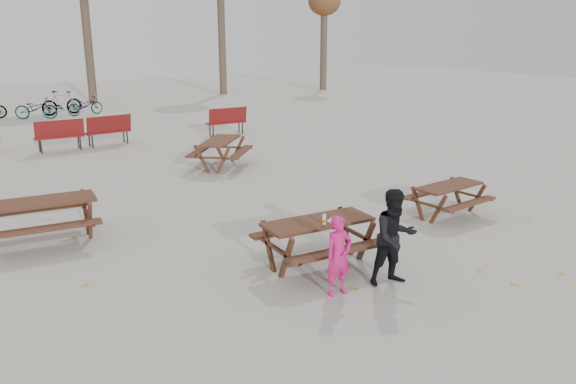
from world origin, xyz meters
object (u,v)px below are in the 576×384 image
main_picnic_table (318,231)px  picnic_table_north (42,222)px  picnic_table_far (220,153)px  food_tray (334,221)px  soda_bottle (324,220)px  adult (395,237)px  picnic_table_east (448,200)px  child (339,256)px

main_picnic_table → picnic_table_north: bearing=139.4°
main_picnic_table → picnic_table_far: bearing=79.9°
food_tray → soda_bottle: soda_bottle is taller
soda_bottle → adult: size_ratio=0.11×
main_picnic_table → picnic_table_east: bearing=13.3°
main_picnic_table → picnic_table_north: size_ratio=0.96×
food_tray → child: bearing=-119.0°
picnic_table_far → child: bearing=-152.0°
food_tray → picnic_table_far: 7.58m
main_picnic_table → adult: (0.63, -1.15, 0.16)m
food_tray → adult: bearing=-64.5°
soda_bottle → picnic_table_far: 7.63m
picnic_table_north → picnic_table_far: bearing=40.2°
picnic_table_east → picnic_table_far: bearing=102.2°
picnic_table_east → picnic_table_north: picnic_table_north is taller
adult → picnic_table_north: size_ratio=0.79×
picnic_table_east → child: bearing=-163.0°
main_picnic_table → adult: adult is taller
main_picnic_table → picnic_table_east: size_ratio=1.16×
main_picnic_table → picnic_table_far: picnic_table_far is taller
picnic_table_far → soda_bottle: bearing=-151.1°
food_tray → adult: (0.46, -0.96, -0.05)m
food_tray → picnic_table_north: food_tray is taller
main_picnic_table → child: (-0.30, -1.05, 0.01)m
main_picnic_table → picnic_table_north: 5.03m
food_tray → child: size_ratio=0.15×
soda_bottle → picnic_table_north: bearing=137.5°
child → picnic_table_north: bearing=126.1°
child → adult: 0.95m
adult → soda_bottle: bearing=131.5°
food_tray → child: 1.00m
picnic_table_far → picnic_table_north: bearing=167.0°
main_picnic_table → food_tray: 0.33m
food_tray → picnic_table_east: size_ratio=0.12×
picnic_table_far → adult: bearing=-145.7°
adult → picnic_table_far: 8.48m
picnic_table_east → adult: bearing=-155.3°
adult → picnic_table_far: size_ratio=0.82×
food_tray → main_picnic_table: bearing=131.9°
soda_bottle → adult: 1.15m
child → food_tray: bearing=58.0°
adult → child: bearing=-179.4°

